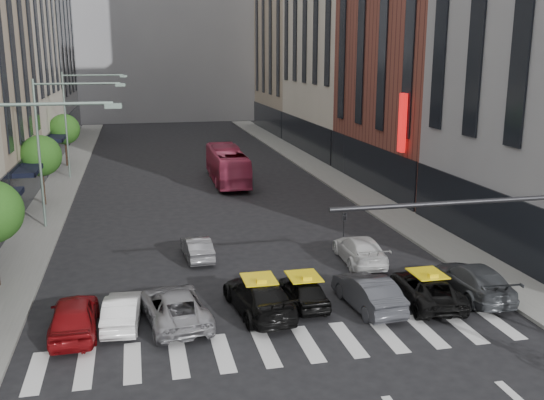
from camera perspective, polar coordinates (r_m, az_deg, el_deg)
ground at (r=21.88m, az=2.93°, el=-15.25°), size 160.00×160.00×0.00m
sidewalk_left at (r=49.94m, az=-19.65°, el=0.62°), size 3.00×96.00×0.15m
sidewalk_right at (r=52.32m, az=6.18°, el=1.90°), size 3.00×96.00×0.15m
building_left_d at (r=84.37m, az=-21.61°, el=15.62°), size 8.00×18.00×30.00m
building_right_b at (r=50.68m, az=13.84°, el=15.92°), size 8.00×18.00×26.00m
building_right_d at (r=86.44m, az=2.22°, el=15.78°), size 8.00×18.00×28.00m
building_far at (r=103.85m, az=-10.34°, el=17.41°), size 30.00×10.00×36.00m
tree_mid at (r=45.43m, az=-20.94°, el=3.91°), size 2.88×2.88×4.95m
tree_far at (r=61.17m, az=-18.95°, el=6.32°), size 2.88×2.88×4.95m
streetlamp_near at (r=23.39m, az=-24.24°, el=0.92°), size 5.38×0.25×9.00m
streetlamp_mid at (r=39.00m, az=-19.82°, el=5.91°), size 5.38×0.25×9.00m
streetlamp_far at (r=54.84m, az=-17.92°, el=8.02°), size 5.38×0.25×9.00m
traffic_signal at (r=22.57m, az=22.99°, el=-3.13°), size 10.10×0.20×6.00m
liberty_sign at (r=42.64m, az=12.18°, el=7.11°), size 0.30×0.70×4.00m
car_red at (r=24.88m, az=-18.13°, el=-10.33°), size 1.82×4.41×1.50m
car_white_front at (r=25.18m, az=-13.91°, el=-10.06°), size 1.64×3.89×1.25m
car_silver at (r=24.99m, az=-9.14°, el=-9.84°), size 2.93×5.23×1.38m
taxi_left at (r=25.53m, az=-1.23°, el=-9.03°), size 2.66×5.29×1.47m
taxi_center at (r=26.36m, az=2.98°, el=-8.53°), size 1.62×3.79×1.27m
car_grey_mid at (r=26.30m, az=9.01°, el=-8.53°), size 1.89×4.54×1.46m
taxi_right at (r=27.36m, az=14.34°, el=-8.06°), size 2.70×4.97×1.32m
car_grey_curb at (r=28.68m, az=18.36°, el=-7.16°), size 2.26×5.16×1.47m
car_row2_left at (r=32.30m, az=-7.08°, el=-4.47°), size 1.54×3.78×1.22m
car_row2_right at (r=31.81m, az=8.27°, el=-4.64°), size 2.25×4.91×1.39m
bus at (r=51.17m, az=-4.25°, el=3.29°), size 2.70×10.72×2.97m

